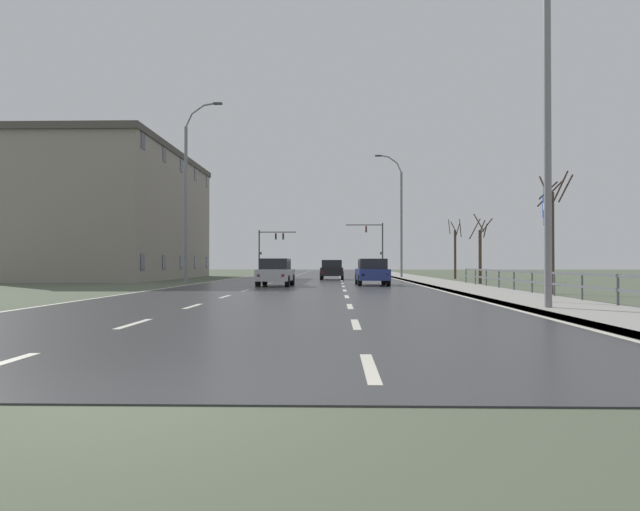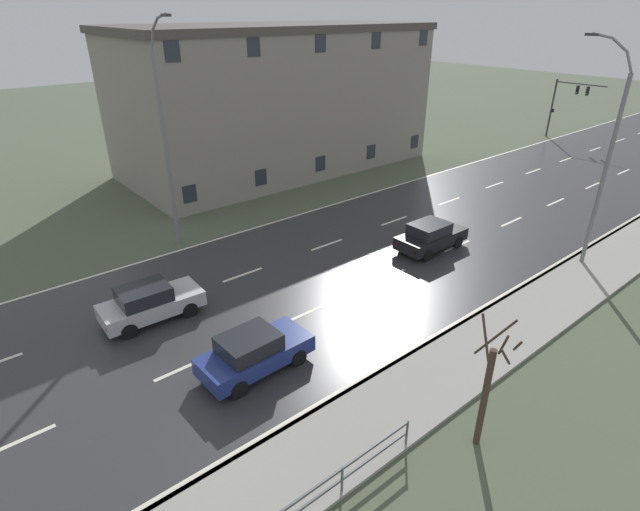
{
  "view_description": "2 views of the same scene",
  "coord_description": "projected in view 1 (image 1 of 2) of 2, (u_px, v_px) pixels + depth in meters",
  "views": [
    {
      "loc": [
        1.92,
        -5.61,
        1.29
      ],
      "look_at": [
        0.04,
        67.55,
        2.23
      ],
      "focal_mm": 34.98,
      "sensor_mm": 36.0,
      "label": 1
    },
    {
      "loc": [
        16.51,
        23.75,
        11.72
      ],
      "look_at": [
        0.0,
        37.37,
        1.03
      ],
      "focal_mm": 27.91,
      "sensor_mm": 36.0,
      "label": 2
    }
  ],
  "objects": [
    {
      "name": "ground_plane",
      "position": [
        314.0,
        279.0,
        53.62
      ],
      "size": [
        160.0,
        160.0,
        0.12
      ],
      "color": "#4C5642"
    },
    {
      "name": "road_asphalt_strip",
      "position": [
        318.0,
        276.0,
        65.62
      ],
      "size": [
        14.0,
        120.0,
        0.03
      ],
      "color": "#303033",
      "rests_on": "ground"
    },
    {
      "name": "sidewalk_right",
      "position": [
        398.0,
        275.0,
        65.4
      ],
      "size": [
        3.0,
        120.0,
        0.12
      ],
      "color": "gray",
      "rests_on": "ground"
    },
    {
      "name": "guardrail",
      "position": [
        532.0,
        278.0,
        25.16
      ],
      "size": [
        0.07,
        25.65,
        1.0
      ],
      "color": "#515459",
      "rests_on": "ground"
    },
    {
      "name": "street_lamp_foreground",
      "position": [
        543.0,
        104.0,
        16.71
      ],
      "size": [
        2.28,
        0.24,
        11.37
      ],
      "color": "slate",
      "rests_on": "ground"
    },
    {
      "name": "street_lamp_midground",
      "position": [
        400.0,
        218.0,
        53.95
      ],
      "size": [
        2.38,
        0.24,
        10.76
      ],
      "color": "slate",
      "rests_on": "ground"
    },
    {
      "name": "street_lamp_left_bank",
      "position": [
        188.0,
        195.0,
        39.44
      ],
      "size": [
        2.4,
        0.24,
        11.55
      ],
      "color": "slate",
      "rests_on": "ground"
    },
    {
      "name": "highway_sign",
      "position": [
        547.0,
        228.0,
        19.06
      ],
      "size": [
        0.09,
        0.68,
        3.71
      ],
      "color": "slate",
      "rests_on": "ground"
    },
    {
      "name": "traffic_signal_right",
      "position": [
        376.0,
        241.0,
        79.82
      ],
      "size": [
        4.76,
        0.36,
        6.5
      ],
      "color": "#38383A",
      "rests_on": "ground"
    },
    {
      "name": "traffic_signal_left",
      "position": [
        269.0,
        244.0,
        79.54
      ],
      "size": [
        4.83,
        0.36,
        5.56
      ],
      "color": "#38383A",
      "rests_on": "ground"
    },
    {
      "name": "car_near_right",
      "position": [
        372.0,
        272.0,
        36.54
      ],
      "size": [
        1.93,
        4.15,
        1.57
      ],
      "rotation": [
        0.0,
        0.0,
        0.03
      ],
      "color": "navy",
      "rests_on": "ground"
    },
    {
      "name": "car_far_left",
      "position": [
        276.0,
        272.0,
        35.15
      ],
      "size": [
        1.95,
        4.16,
        1.57
      ],
      "rotation": [
        0.0,
        0.0,
        -0.04
      ],
      "color": "#B7B7BC",
      "rests_on": "ground"
    },
    {
      "name": "car_mid_centre",
      "position": [
        332.0,
        270.0,
        49.32
      ],
      "size": [
        1.86,
        4.11,
        1.57
      ],
      "rotation": [
        0.0,
        0.0,
        -0.01
      ],
      "color": "black",
      "rests_on": "ground"
    },
    {
      "name": "brick_building",
      "position": [
        117.0,
        216.0,
        52.74
      ],
      "size": [
        11.18,
        23.89,
        10.68
      ],
      "color": "gray",
      "rests_on": "ground"
    },
    {
      "name": "bare_tree_near",
      "position": [
        552.0,
        234.0,
        26.4
      ],
      "size": [
        1.22,
        1.28,
        5.21
      ],
      "color": "#423328",
      "rests_on": "ground"
    },
    {
      "name": "bare_tree_mid",
      "position": [
        480.0,
        251.0,
        39.7
      ],
      "size": [
        1.45,
        1.32,
        4.47
      ],
      "color": "#423328",
      "rests_on": "ground"
    },
    {
      "name": "bare_tree_far",
      "position": [
        455.0,
        251.0,
        52.55
      ],
      "size": [
        1.14,
        1.15,
        5.06
      ],
      "color": "#423328",
      "rests_on": "ground"
    }
  ]
}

